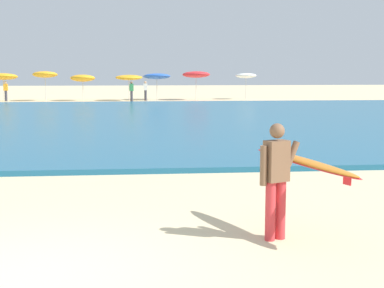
% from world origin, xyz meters
% --- Properties ---
extents(ground_plane, '(160.00, 160.00, 0.00)m').
position_xyz_m(ground_plane, '(0.00, 0.00, 0.00)').
color(ground_plane, beige).
extents(sea, '(120.00, 28.00, 0.14)m').
position_xyz_m(sea, '(0.00, 20.46, 0.07)').
color(sea, '#1E6084').
rests_on(sea, ground).
extents(surfer_with_board, '(1.33, 2.30, 1.73)m').
position_xyz_m(surfer_with_board, '(3.56, 1.31, 1.03)').
color(surfer_with_board, red).
rests_on(surfer_with_board, ground).
extents(beach_umbrella_1, '(2.26, 2.30, 2.28)m').
position_xyz_m(beach_umbrella_1, '(-9.54, 38.48, 1.94)').
color(beach_umbrella_1, beige).
rests_on(beach_umbrella_1, ground).
extents(beach_umbrella_2, '(1.96, 2.00, 2.44)m').
position_xyz_m(beach_umbrella_2, '(-6.19, 38.11, 2.10)').
color(beach_umbrella_2, beige).
rests_on(beach_umbrella_2, ground).
extents(beach_umbrella_3, '(1.96, 2.00, 2.17)m').
position_xyz_m(beach_umbrella_3, '(-3.23, 38.02, 1.81)').
color(beach_umbrella_3, beige).
rests_on(beach_umbrella_3, ground).
extents(beach_umbrella_4, '(2.16, 2.17, 2.10)m').
position_xyz_m(beach_umbrella_4, '(0.47, 37.82, 1.86)').
color(beach_umbrella_4, beige).
rests_on(beach_umbrella_4, ground).
extents(beach_umbrella_5, '(2.25, 2.28, 2.25)m').
position_xyz_m(beach_umbrella_5, '(2.74, 38.82, 1.93)').
color(beach_umbrella_5, beige).
rests_on(beach_umbrella_5, ground).
extents(beach_umbrella_6, '(2.27, 2.30, 2.41)m').
position_xyz_m(beach_umbrella_6, '(5.94, 38.28, 2.09)').
color(beach_umbrella_6, beige).
rests_on(beach_umbrella_6, ground).
extents(beach_umbrella_7, '(1.75, 1.77, 2.24)m').
position_xyz_m(beach_umbrella_7, '(10.23, 38.99, 1.98)').
color(beach_umbrella_7, beige).
rests_on(beach_umbrella_7, ground).
extents(beachgoer_near_row_left, '(0.32, 0.20, 1.58)m').
position_xyz_m(beachgoer_near_row_left, '(1.78, 37.67, 0.84)').
color(beachgoer_near_row_left, '#383842').
rests_on(beachgoer_near_row_left, ground).
extents(beachgoer_near_row_mid, '(0.32, 0.20, 1.58)m').
position_xyz_m(beachgoer_near_row_mid, '(0.68, 36.46, 0.84)').
color(beachgoer_near_row_mid, '#383842').
rests_on(beachgoer_near_row_mid, ground).
extents(beachgoer_near_row_right, '(0.32, 0.20, 1.58)m').
position_xyz_m(beachgoer_near_row_right, '(-9.25, 37.95, 0.84)').
color(beachgoer_near_row_right, '#383842').
rests_on(beachgoer_near_row_right, ground).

